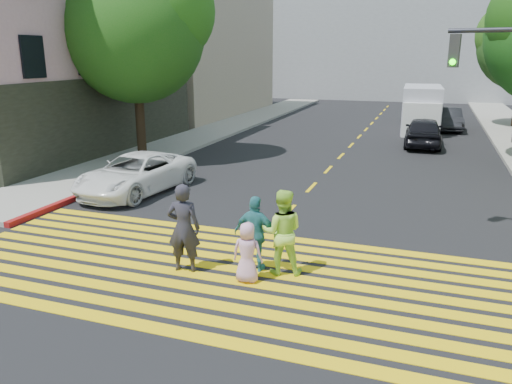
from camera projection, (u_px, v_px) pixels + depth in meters
The scene contains 18 objects.
ground at pixel (205, 301), 9.65m from camera, with size 120.00×120.00×0.00m, color black.
sidewalk_left at pixel (229, 126), 32.34m from camera, with size 3.00×40.00×0.15m, color gray.
curb_red at pixel (97, 189), 17.28m from camera, with size 0.20×8.00×0.16m, color maroon.
crosswalk at pixel (230, 274), 10.81m from camera, with size 13.40×5.30×0.01m.
lane_line at pixel (363, 133), 30.10m from camera, with size 0.12×34.40×0.01m.
building_left_pink at pixel (9, 54), 24.44m from camera, with size 12.10×14.10×11.00m.
building_left_tan at pixel (169, 49), 38.87m from camera, with size 12.00×16.00×10.00m, color tan.
backdrop_block at pixel (400, 40), 51.68m from camera, with size 30.00×8.00×12.00m, color gray.
tree_left at pixel (136, 25), 21.16m from camera, with size 7.10×6.83×8.60m.
pedestrian_man at pixel (184, 228), 10.74m from camera, with size 0.72×0.47×1.98m, color #282631.
pedestrian_woman at pixel (282, 232), 10.65m from camera, with size 0.91×0.71×1.88m, color #B5F04F.
pedestrian_child at pixel (247, 252), 10.30m from camera, with size 0.63×0.41×1.30m, color #D79FC7.
pedestrian_extra at pixel (256, 234), 10.79m from camera, with size 0.99×0.41×1.69m, color teal.
white_sedan at pixel (136, 174), 17.02m from camera, with size 2.19×4.75×1.32m, color white.
dark_car_near at pixel (424, 132), 25.50m from camera, with size 1.81×4.50×1.53m, color black.
silver_car at pixel (422, 113), 34.68m from camera, with size 1.83×4.51×1.31m, color gray.
dark_car_parked at pixel (448, 119), 31.04m from camera, with size 1.46×4.17×1.38m, color black.
white_van at pixel (421, 110), 30.33m from camera, with size 2.36×5.83×2.71m.
Camera 1 is at (3.83, -7.91, 4.61)m, focal length 35.00 mm.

